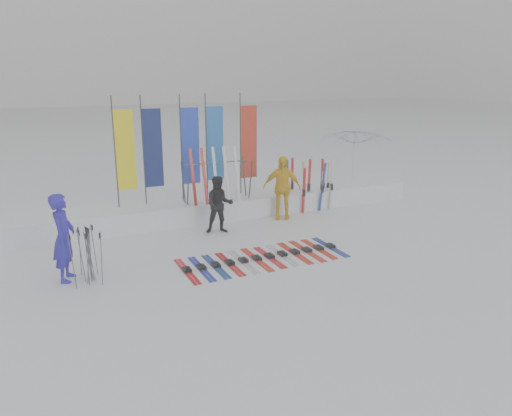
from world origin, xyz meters
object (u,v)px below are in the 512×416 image
tent_canopy (355,162)px  ski_row (263,257)px  person_blue (64,238)px  person_black (219,205)px  ski_rack (217,176)px  person_yellow (282,187)px

tent_canopy → ski_row: 7.54m
ski_row → person_blue: bearing=171.5°
person_blue → tent_canopy: bearing=-52.0°
person_black → tent_canopy: (6.13, 2.14, 0.42)m
ski_rack → tent_canopy: bearing=8.9°
person_blue → person_yellow: size_ratio=0.99×
tent_canopy → ski_row: bearing=-142.6°
person_yellow → ski_rack: size_ratio=0.96×
person_black → ski_rack: size_ratio=0.80×
person_blue → ski_row: (4.46, -0.67, -0.94)m
person_black → person_yellow: (2.26, 0.54, 0.17)m
tent_canopy → ski_row: (-5.91, -4.52, -1.20)m
person_black → ski_rack: (0.41, 1.25, 0.57)m
person_black → ski_row: 2.52m
person_blue → person_yellow: 6.88m
person_yellow → tent_canopy: 4.19m
ski_rack → person_yellow: bearing=-20.8°
person_yellow → ski_row: (-2.04, -2.93, -0.95)m
ski_rack → ski_row: bearing=-93.0°
person_blue → tent_canopy: tent_canopy is taller
person_yellow → ski_row: size_ratio=0.48×
person_blue → tent_canopy: (10.36, 3.86, 0.26)m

